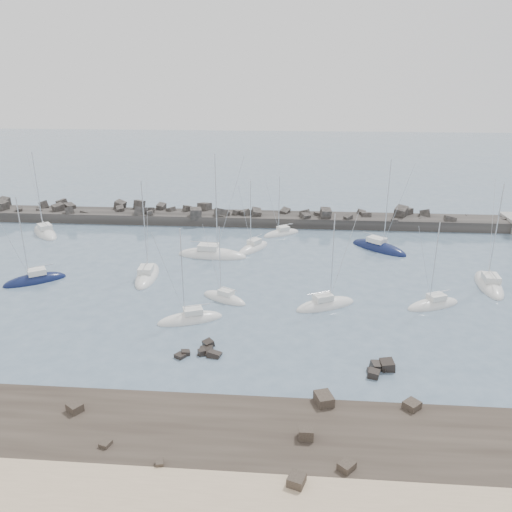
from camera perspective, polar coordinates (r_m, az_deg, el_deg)
The scene contains 17 objects.
ground at distance 58.83m, azimuth -1.12°, elevation -6.73°, with size 400.00×400.00×0.00m, color slate.
rock_shelf at distance 40.55m, azimuth -3.90°, elevation -20.85°, with size 140.00×12.46×1.63m.
rock_cluster_near at distance 51.64m, azimuth -6.11°, elevation -10.98°, with size 4.78×3.83×1.37m.
rock_cluster_far at distance 49.91m, azimuth 14.00°, elevation -12.43°, with size 2.90×2.87×1.45m.
breakwater at distance 94.91m, azimuth -3.73°, elevation 4.04°, with size 115.00×7.62×5.26m.
sailboat_1 at distance 95.42m, azimuth -22.95°, elevation 2.42°, with size 8.59×9.30×15.36m.
sailboat_2 at distance 74.08m, azimuth -23.93°, elevation -2.59°, with size 8.03×6.58×12.90m.
sailboat_3 at distance 70.83m, azimuth -12.32°, elevation -2.27°, with size 3.50×9.30×14.41m.
sailboat_4 at distance 77.39m, azimuth -5.05°, elevation 0.08°, with size 11.05×4.26×16.99m.
sailboat_5 at distance 62.64m, azimuth -3.64°, elevation -4.89°, with size 6.56×4.87×10.29m.
sailboat_6 at distance 80.00m, azimuth -0.34°, elevation 0.84°, with size 5.91×7.76×12.23m.
sailboat_7 at distance 61.31m, azimuth 7.92°, elevation -5.61°, with size 8.13×5.69×12.59m.
sailboat_8 at distance 82.59m, azimuth 13.83°, elevation 0.86°, with size 9.41×8.97×15.69m.
sailboat_9 at distance 64.54m, azimuth 19.59°, elevation -5.31°, with size 7.52×5.06×11.57m.
sailboat_10 at distance 73.16m, azimuth 25.05°, elevation -3.05°, with size 3.63×9.54×14.81m.
sailboat_13 at distance 57.93m, azimuth -7.52°, elevation -7.22°, with size 7.87×4.96×12.01m.
sailboat_14 at distance 87.67m, azimuth 2.92°, elevation 2.54°, with size 7.12×5.73×11.26m.
Camera 1 is at (5.27, -52.23, 26.57)m, focal length 35.00 mm.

